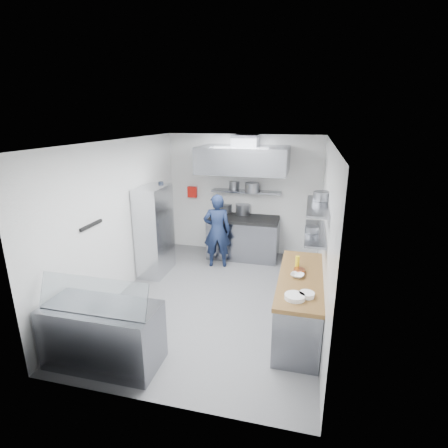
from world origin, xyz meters
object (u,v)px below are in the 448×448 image
(chef, at_px, (217,231))
(wire_rack, at_px, (155,231))
(gas_range, at_px, (244,239))
(display_case, at_px, (103,335))

(chef, xyz_separation_m, wire_rack, (-1.16, -0.63, 0.11))
(gas_range, distance_m, chef, 0.87)
(wire_rack, xyz_separation_m, display_case, (0.53, -2.82, -0.50))
(gas_range, xyz_separation_m, wire_rack, (-1.63, -1.28, 0.48))
(chef, height_order, wire_rack, wire_rack)
(gas_range, distance_m, wire_rack, 2.12)
(gas_range, relative_size, chef, 0.99)
(chef, bearing_deg, wire_rack, 16.61)
(gas_range, height_order, display_case, gas_range)
(wire_rack, bearing_deg, display_case, -79.37)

